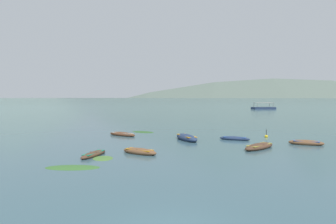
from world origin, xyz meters
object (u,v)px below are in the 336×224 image
Objects in this scene: rowboat_5 at (187,138)px; rowboat_6 at (259,146)px; ferry_0 at (263,108)px; rowboat_1 at (94,154)px; rowboat_4 at (122,134)px; rowboat_3 at (140,151)px; rowboat_0 at (306,143)px; mooring_buoy at (266,136)px; rowboat_2 at (235,138)px.

rowboat_6 is (6.11, -4.68, -0.05)m from rowboat_5.
ferry_0 is at bearing 67.61° from rowboat_5.
rowboat_6 is (13.44, 3.47, 0.04)m from rowboat_1.
rowboat_1 is at bearing -90.21° from rowboat_4.
rowboat_1 is at bearing -165.51° from rowboat_6.
ferry_0 reaches higher than rowboat_4.
ferry_0 is (34.39, 81.08, 0.27)m from rowboat_3.
rowboat_0 reaches higher than rowboat_4.
mooring_buoy is at bearing 32.71° from rowboat_1.
ferry_0 is 74.76m from mooring_buoy.
rowboat_2 is 11.62m from rowboat_3.
rowboat_6 is at bearing 14.08° from rowboat_3.
ferry_0 is at bearing 75.79° from rowboat_0.
rowboat_0 reaches higher than rowboat_2.
rowboat_2 is 0.85× the size of rowboat_4.
rowboat_5 is 79.89m from ferry_0.
rowboat_1 is 19.29m from mooring_buoy.
rowboat_1 is at bearing -131.95° from rowboat_5.
ferry_0 is (24.32, 78.55, 0.27)m from rowboat_6.
ferry_0 is at bearing 67.01° from rowboat_3.
rowboat_6 reaches higher than rowboat_2.
rowboat_4 is (-18.37, 5.57, -0.01)m from rowboat_0.
rowboat_0 is 0.85× the size of rowboat_6.
rowboat_3 is at bearing -71.98° from rowboat_4.
rowboat_3 is 10.76m from rowboat_4.
rowboat_3 is at bearing -118.80° from rowboat_5.
ferry_0 is (37.72, 70.84, 0.28)m from rowboat_4.
ferry_0 is (25.44, 73.67, 0.30)m from rowboat_2.
rowboat_1 is 13.88m from rowboat_6.
rowboat_2 is 77.94m from ferry_0.
rowboat_3 is 88.07m from ferry_0.
rowboat_1 is 0.75× the size of rowboat_5.
rowboat_5 is 7.70m from rowboat_6.
rowboat_6 is (1.11, -4.88, 0.03)m from rowboat_2.
rowboat_1 is 11.19m from rowboat_4.
ferry_0 is at bearing 70.95° from rowboat_2.
rowboat_1 is 0.86× the size of rowboat_4.
rowboat_4 reaches higher than rowboat_2.
ferry_0 is 8.83× the size of mooring_buoy.
rowboat_0 is 3.26× the size of mooring_buoy.
ferry_0 reaches higher than rowboat_1.
rowboat_0 is 0.86× the size of rowboat_4.
rowboat_0 is at bearing 23.26° from rowboat_6.
rowboat_0 is 15.75m from rowboat_3.
mooring_buoy is (3.91, 2.07, -0.05)m from rowboat_2.
rowboat_0 is 11.37m from rowboat_5.
rowboat_6 reaches higher than rowboat_3.
mooring_buoy reaches higher than rowboat_5.
rowboat_5 reaches higher than rowboat_1.
rowboat_3 is (-15.04, -4.66, 0.00)m from rowboat_0.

